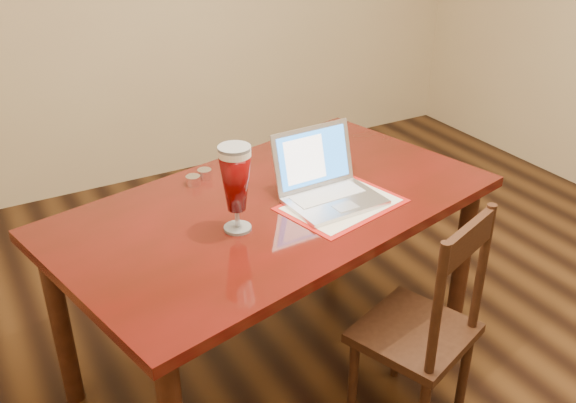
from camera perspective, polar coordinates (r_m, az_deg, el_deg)
ground at (r=2.98m, az=10.24°, el=-14.78°), size 5.00×5.00×0.00m
dining_table at (r=2.56m, az=-1.08°, el=-1.78°), size 1.91×1.34×1.14m
dining_chair at (r=2.50m, az=11.89°, el=-11.10°), size 0.51×0.50×0.96m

